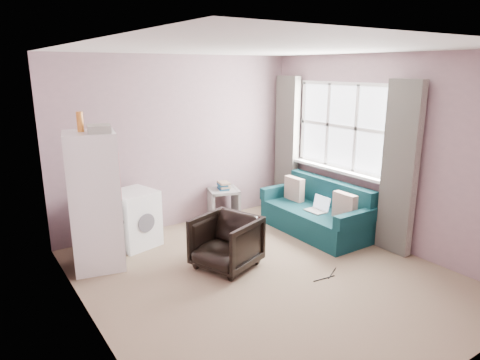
# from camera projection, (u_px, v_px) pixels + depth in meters

# --- Properties ---
(room) EXTENTS (3.84, 4.24, 2.54)m
(room) POSITION_uv_depth(u_px,v_px,m) (268.00, 169.00, 4.61)
(room) COLOR #8B725A
(room) RESTS_ON ground
(armchair) EXTENTS (0.82, 0.85, 0.69)m
(armchair) POSITION_uv_depth(u_px,v_px,m) (226.00, 240.00, 5.05)
(armchair) COLOR black
(armchair) RESTS_ON ground
(fridge) EXTENTS (0.67, 0.67, 1.85)m
(fridge) POSITION_uv_depth(u_px,v_px,m) (95.00, 201.00, 4.95)
(fridge) COLOR white
(fridge) RESTS_ON ground
(washing_machine) EXTENTS (0.65, 0.65, 0.75)m
(washing_machine) POSITION_uv_depth(u_px,v_px,m) (134.00, 217.00, 5.67)
(washing_machine) COLOR white
(washing_machine) RESTS_ON ground
(side_table) EXTENTS (0.56, 0.56, 0.61)m
(side_table) POSITION_uv_depth(u_px,v_px,m) (223.00, 202.00, 6.67)
(side_table) COLOR gray
(side_table) RESTS_ON ground
(sofa) EXTENTS (0.76, 1.66, 0.74)m
(sofa) POSITION_uv_depth(u_px,v_px,m) (317.00, 214.00, 6.17)
(sofa) COLOR #0E3A41
(sofa) RESTS_ON ground
(window_dressing) EXTENTS (0.17, 2.62, 2.18)m
(window_dressing) POSITION_uv_depth(u_px,v_px,m) (336.00, 154.00, 6.16)
(window_dressing) COLOR white
(window_dressing) RESTS_ON ground
(floor_cables) EXTENTS (0.45, 0.15, 0.01)m
(floor_cables) POSITION_uv_depth(u_px,v_px,m) (328.00, 276.00, 4.90)
(floor_cables) COLOR black
(floor_cables) RESTS_ON ground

